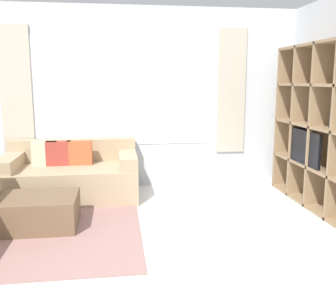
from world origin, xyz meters
TOP-DOWN VIEW (x-y plane):
  - wall_back at (0.00, 3.25)m, footprint 6.41×0.11m
  - area_rug at (-1.24, 1.61)m, footprint 2.59×2.38m
  - shelving_unit at (2.43, 1.89)m, footprint 0.41×2.00m
  - couch_main at (-0.83, 2.72)m, footprint 1.81×0.97m
  - ottoman at (-1.05, 1.62)m, footprint 0.84×0.67m

SIDE VIEW (x-z plane):
  - area_rug at x=-1.24m, z-range 0.00..0.01m
  - ottoman at x=-1.05m, z-range 0.00..0.36m
  - couch_main at x=-0.83m, z-range -0.09..0.70m
  - shelving_unit at x=2.43m, z-range -0.01..2.08m
  - wall_back at x=0.00m, z-range 0.01..2.71m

